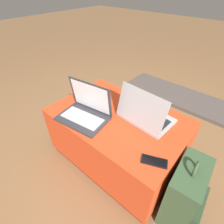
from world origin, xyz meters
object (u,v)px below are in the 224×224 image
Objects in this scene: backpack at (185,195)px; wrist_brace at (90,93)px; cell_phone at (154,161)px; laptop_far at (144,115)px; laptop_near at (85,111)px.

wrist_brace reaches higher than backpack.
cell_phone is 0.78m from wrist_brace.
cell_phone is 0.29× the size of backpack.
laptop_far is at bearing 4.81° from wrist_brace.
laptop_far is 0.52m from wrist_brace.
backpack is at bearing 162.59° from laptop_far.
laptop_far is 2.39× the size of cell_phone.
backpack is 2.96× the size of wrist_brace.
laptop_near is 2.42× the size of cell_phone.
laptop_near is at bearing 38.64° from laptop_far.
laptop_far is 0.36m from cell_phone.
wrist_brace is (-0.51, -0.04, -0.01)m from laptop_far.
laptop_far is at bearing 19.05° from cell_phone.
laptop_near is 0.26m from wrist_brace.
laptop_near reaches higher than wrist_brace.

